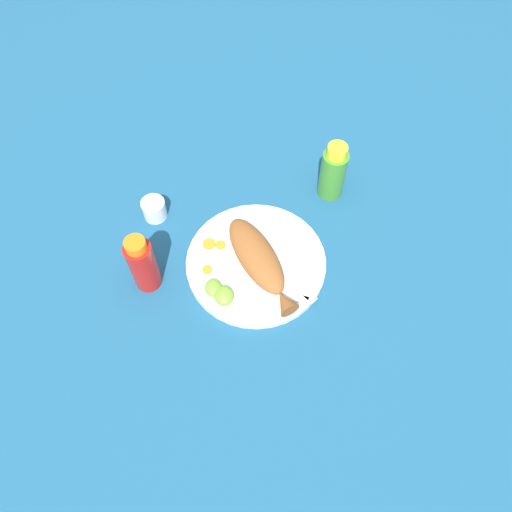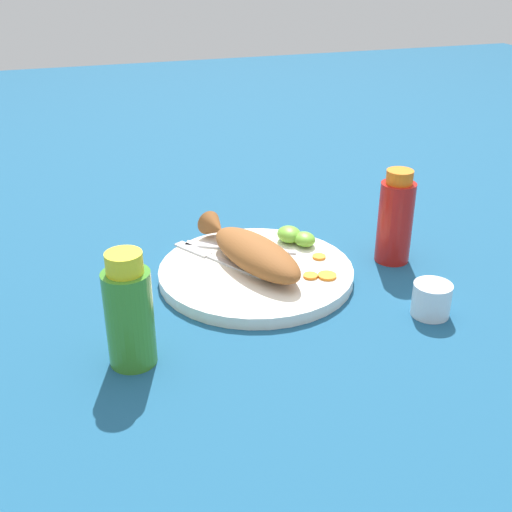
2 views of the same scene
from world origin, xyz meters
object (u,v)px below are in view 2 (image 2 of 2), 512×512
at_px(main_plate, 256,273).
at_px(fried_fish, 252,251).
at_px(fork_far, 233,247).
at_px(salt_cup, 431,301).
at_px(hot_sauce_bottle_red, 395,219).
at_px(hot_sauce_bottle_green, 129,313).
at_px(fork_near, 212,257).

height_order(main_plate, fried_fish, fried_fish).
bearing_deg(fork_far, main_plate, 129.93).
bearing_deg(fried_fish, salt_cup, 30.98).
distance_m(main_plate, salt_cup, 0.27).
bearing_deg(fork_far, hot_sauce_bottle_red, -170.26).
xyz_separation_m(main_plate, salt_cup, (0.18, 0.20, 0.01)).
bearing_deg(salt_cup, main_plate, -132.37).
bearing_deg(fried_fish, hot_sauce_bottle_green, -66.12).
xyz_separation_m(fried_fish, fork_near, (-0.04, -0.05, -0.02)).
bearing_deg(main_plate, salt_cup, 47.63).
xyz_separation_m(hot_sauce_bottle_red, salt_cup, (0.17, -0.03, -0.05)).
relative_size(main_plate, fork_near, 1.81).
bearing_deg(salt_cup, fried_fish, -133.72).
bearing_deg(salt_cup, hot_sauce_bottle_green, -92.74).
xyz_separation_m(fork_far, hot_sauce_bottle_red, (0.09, 0.25, 0.05)).
relative_size(fork_far, hot_sauce_bottle_red, 1.09).
height_order(hot_sauce_bottle_green, salt_cup, hot_sauce_bottle_green).
xyz_separation_m(main_plate, fork_far, (-0.08, -0.01, 0.01)).
xyz_separation_m(fried_fish, hot_sauce_bottle_red, (0.02, 0.23, 0.03)).
relative_size(fried_fish, salt_cup, 4.72).
bearing_deg(fork_near, fork_far, -89.19).
relative_size(hot_sauce_bottle_green, salt_cup, 2.79).
distance_m(fork_near, hot_sauce_bottle_green, 0.27).
height_order(main_plate, fork_near, fork_near).
relative_size(fork_near, hot_sauce_bottle_red, 1.08).
bearing_deg(fried_fish, fork_near, -143.48).
bearing_deg(hot_sauce_bottle_green, hot_sauce_bottle_red, 108.58).
height_order(main_plate, hot_sauce_bottle_green, hot_sauce_bottle_green).
relative_size(hot_sauce_bottle_red, salt_cup, 2.85).
xyz_separation_m(fork_near, salt_cup, (0.23, 0.25, 0.00)).
xyz_separation_m(fried_fish, salt_cup, (0.19, 0.20, -0.02)).
bearing_deg(hot_sauce_bottle_red, fork_far, -109.87).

